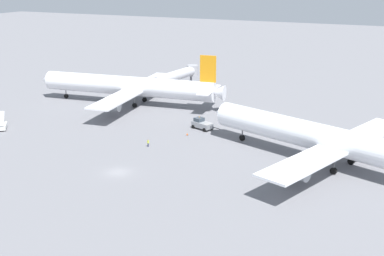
% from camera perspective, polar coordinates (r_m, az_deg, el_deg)
% --- Properties ---
extents(ground_plane, '(600.00, 600.00, 0.00)m').
position_cam_1_polar(ground_plane, '(95.69, -8.41, -5.00)').
color(ground_plane, slate).
extents(airliner_at_gate_left, '(56.45, 47.01, 15.04)m').
position_cam_1_polar(airliner_at_gate_left, '(143.08, -7.14, 4.74)').
color(airliner_at_gate_left, silver).
rests_on(airliner_at_gate_left, ground).
extents(airliner_being_pushed, '(55.72, 45.11, 15.10)m').
position_cam_1_polar(airliner_being_pushed, '(99.89, 15.40, -1.36)').
color(airliner_being_pushed, white).
rests_on(airliner_being_pushed, ground).
extents(pushback_tug, '(8.29, 4.30, 2.91)m').
position_cam_1_polar(pushback_tug, '(119.94, 1.15, 0.46)').
color(pushback_tug, gray).
rests_on(pushback_tug, ground).
extents(gse_stair_truck_yellow, '(4.37, 4.77, 4.06)m').
position_cam_1_polar(gse_stair_truck_yellow, '(127.95, -20.82, 0.30)').
color(gse_stair_truck_yellow, silver).
rests_on(gse_stair_truck_yellow, ground).
extents(ground_crew_wing_walker_right, '(0.36, 0.36, 1.62)m').
position_cam_1_polar(ground_crew_wing_walker_right, '(108.23, -5.01, -1.72)').
color(ground_crew_wing_walker_right, '#2D3351').
rests_on(ground_crew_wing_walker_right, ground).
extents(traffic_cone_nose_left, '(0.44, 0.44, 0.60)m').
position_cam_1_polar(traffic_cone_nose_left, '(115.51, -0.55, -0.70)').
color(traffic_cone_nose_left, orange).
rests_on(traffic_cone_nose_left, ground).
extents(jet_bridge, '(5.88, 23.58, 6.19)m').
position_cam_1_polar(jet_bridge, '(161.84, -1.52, 6.08)').
color(jet_bridge, '#B7B7BC').
rests_on(jet_bridge, ground).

